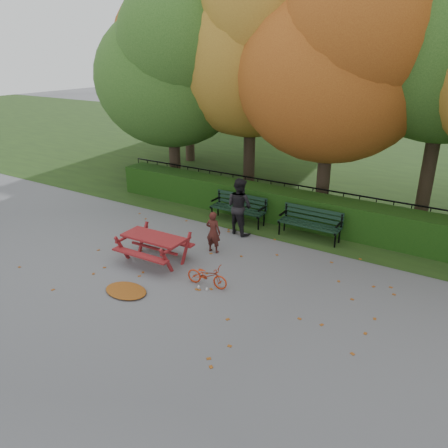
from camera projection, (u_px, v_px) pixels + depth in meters
The scene contains 17 objects.
ground at pixel (207, 280), 10.43m from camera, with size 90.00×90.00×0.00m, color slate.
grass_strip at pixel (368, 161), 21.40m from camera, with size 90.00×90.00×0.00m, color #1D3213.
building_left at pixel (303, 14), 32.45m from camera, with size 10.00×7.00×15.00m, color #C4B298.
hedge at pixel (287, 207), 13.77m from camera, with size 13.00×0.90×1.00m, color black.
iron_fence at pixel (298, 199), 14.38m from camera, with size 14.00×0.04×1.02m.
tree_a at pixel (174, 67), 15.68m from camera, with size 5.88×5.60×7.48m.
tree_b at pixel (257, 40), 14.90m from camera, with size 6.72×6.40×8.79m.
tree_c at pixel (342, 60), 12.88m from camera, with size 6.30×6.00×8.00m.
tree_f at pixel (190, 35), 19.07m from camera, with size 6.93×6.60×9.19m.
bench_left at pixel (239, 206), 13.78m from camera, with size 1.80×0.57×0.88m.
bench_right at pixel (311, 221), 12.59m from camera, with size 1.80×0.57×0.88m.
picnic_table at pixel (154, 242), 11.17m from camera, with size 1.69×1.38×0.80m.
leaf_pile at pixel (126, 291), 9.92m from camera, with size 1.05×0.73×0.07m, color maroon.
leaf_scatter at pixel (214, 275), 10.66m from camera, with size 9.00×5.70×0.01m, color maroon, non-canonical shape.
child at pixel (213, 232), 11.69m from camera, with size 0.42×0.28×1.16m, color #421915.
adult at pixel (239, 206), 12.79m from camera, with size 0.83×0.64×1.70m, color black.
bicycle at pixel (207, 275), 10.10m from camera, with size 0.36×1.03×0.54m, color #B22E10.
Camera 1 is at (5.23, -7.53, 5.16)m, focal length 35.00 mm.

